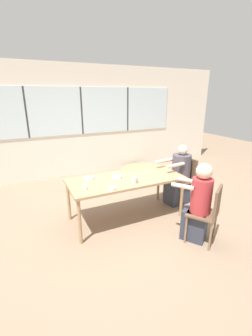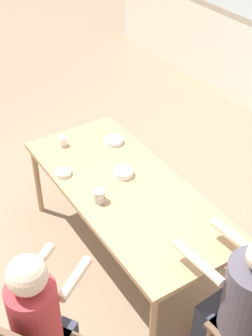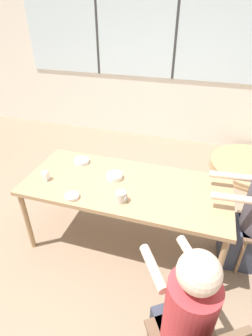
{
  "view_description": "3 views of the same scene",
  "coord_description": "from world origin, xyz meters",
  "px_view_note": "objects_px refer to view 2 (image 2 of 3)",
  "views": [
    {
      "loc": [
        -1.52,
        -3.16,
        2.08
      ],
      "look_at": [
        0.0,
        0.0,
        0.92
      ],
      "focal_mm": 24.0,
      "sensor_mm": 36.0,
      "label": 1
    },
    {
      "loc": [
        2.29,
        -1.44,
        2.96
      ],
      "look_at": [
        0.0,
        0.0,
        0.92
      ],
      "focal_mm": 50.0,
      "sensor_mm": 36.0,
      "label": 2
    },
    {
      "loc": [
        0.58,
        -1.89,
        2.19
      ],
      "look_at": [
        0.0,
        0.0,
        0.92
      ],
      "focal_mm": 28.0,
      "sensor_mm": 36.0,
      "label": 3
    }
  ],
  "objects_px": {
    "person_woman_green_shirt": "(242,315)",
    "bowl_fruit": "(63,173)",
    "bowl_cereal": "(114,141)",
    "coffee_mug": "(99,196)",
    "milk_carton_small": "(62,141)",
    "person_man_blue_shirt": "(41,331)",
    "bowl_white_shallow": "(123,173)"
  },
  "relations": [
    {
      "from": "person_woman_green_shirt",
      "to": "bowl_fruit",
      "type": "xyz_separation_m",
      "value": [
        -1.58,
        -0.42,
        0.24
      ]
    },
    {
      "from": "person_woman_green_shirt",
      "to": "bowl_cereal",
      "type": "xyz_separation_m",
      "value": [
        -1.76,
        0.14,
        0.24
      ]
    },
    {
      "from": "coffee_mug",
      "to": "milk_carton_small",
      "type": "distance_m",
      "value": 0.79
    },
    {
      "from": "person_man_blue_shirt",
      "to": "coffee_mug",
      "type": "relative_size",
      "value": 12.52
    },
    {
      "from": "person_man_blue_shirt",
      "to": "bowl_fruit",
      "type": "distance_m",
      "value": 1.27
    },
    {
      "from": "coffee_mug",
      "to": "milk_carton_small",
      "type": "bearing_deg",
      "value": 173.54
    },
    {
      "from": "person_man_blue_shirt",
      "to": "milk_carton_small",
      "type": "relative_size",
      "value": 13.88
    },
    {
      "from": "bowl_fruit",
      "to": "person_man_blue_shirt",
      "type": "bearing_deg",
      "value": -32.61
    },
    {
      "from": "coffee_mug",
      "to": "milk_carton_small",
      "type": "xyz_separation_m",
      "value": [
        -0.79,
        0.09,
        -0.0
      ]
    },
    {
      "from": "bowl_white_shallow",
      "to": "person_woman_green_shirt",
      "type": "bearing_deg",
      "value": 1.31
    },
    {
      "from": "coffee_mug",
      "to": "bowl_fruit",
      "type": "height_order",
      "value": "coffee_mug"
    },
    {
      "from": "person_man_blue_shirt",
      "to": "bowl_white_shallow",
      "type": "xyz_separation_m",
      "value": [
        -0.8,
        1.07,
        0.21
      ]
    },
    {
      "from": "person_woman_green_shirt",
      "to": "coffee_mug",
      "type": "relative_size",
      "value": 12.27
    },
    {
      "from": "bowl_white_shallow",
      "to": "bowl_cereal",
      "type": "distance_m",
      "value": 0.46
    },
    {
      "from": "coffee_mug",
      "to": "bowl_cereal",
      "type": "height_order",
      "value": "coffee_mug"
    },
    {
      "from": "person_man_blue_shirt",
      "to": "bowl_cereal",
      "type": "height_order",
      "value": "person_man_blue_shirt"
    },
    {
      "from": "person_woman_green_shirt",
      "to": "coffee_mug",
      "type": "height_order",
      "value": "person_woman_green_shirt"
    },
    {
      "from": "person_man_blue_shirt",
      "to": "milk_carton_small",
      "type": "distance_m",
      "value": 1.67
    },
    {
      "from": "coffee_mug",
      "to": "bowl_cereal",
      "type": "relative_size",
      "value": 0.61
    },
    {
      "from": "bowl_white_shallow",
      "to": "bowl_cereal",
      "type": "bearing_deg",
      "value": 158.06
    },
    {
      "from": "person_woman_green_shirt",
      "to": "person_man_blue_shirt",
      "type": "distance_m",
      "value": 1.22
    },
    {
      "from": "person_woman_green_shirt",
      "to": "bowl_fruit",
      "type": "relative_size",
      "value": 9.42
    },
    {
      "from": "bowl_cereal",
      "to": "bowl_fruit",
      "type": "relative_size",
      "value": 1.27
    },
    {
      "from": "bowl_fruit",
      "to": "bowl_cereal",
      "type": "bearing_deg",
      "value": 107.07
    },
    {
      "from": "bowl_white_shallow",
      "to": "bowl_cereal",
      "type": "relative_size",
      "value": 0.97
    },
    {
      "from": "person_man_blue_shirt",
      "to": "bowl_white_shallow",
      "type": "relative_size",
      "value": 7.83
    },
    {
      "from": "person_woman_green_shirt",
      "to": "coffee_mug",
      "type": "distance_m",
      "value": 1.24
    },
    {
      "from": "person_woman_green_shirt",
      "to": "person_man_blue_shirt",
      "type": "height_order",
      "value": "person_man_blue_shirt"
    },
    {
      "from": "bowl_white_shallow",
      "to": "bowl_fruit",
      "type": "relative_size",
      "value": 1.23
    },
    {
      "from": "person_man_blue_shirt",
      "to": "coffee_mug",
      "type": "distance_m",
      "value": 1.02
    },
    {
      "from": "person_man_blue_shirt",
      "to": "milk_carton_small",
      "type": "xyz_separation_m",
      "value": [
        -1.42,
        0.85,
        0.23
      ]
    },
    {
      "from": "coffee_mug",
      "to": "bowl_white_shallow",
      "type": "distance_m",
      "value": 0.35
    }
  ]
}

